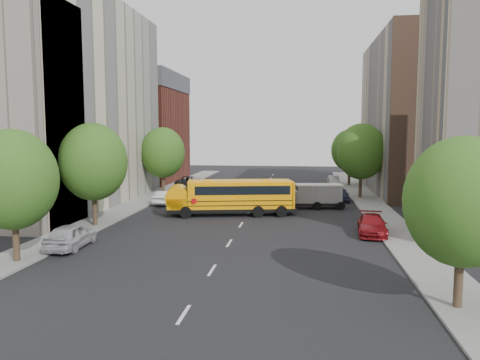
% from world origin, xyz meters
% --- Properties ---
extents(ground, '(120.00, 120.00, 0.00)m').
position_xyz_m(ground, '(0.00, 0.00, 0.00)').
color(ground, black).
rests_on(ground, ground).
extents(sidewalk_left, '(3.00, 80.00, 0.12)m').
position_xyz_m(sidewalk_left, '(-11.50, 5.00, 0.06)').
color(sidewalk_left, slate).
rests_on(sidewalk_left, ground).
extents(sidewalk_right, '(3.00, 80.00, 0.12)m').
position_xyz_m(sidewalk_right, '(11.50, 5.00, 0.06)').
color(sidewalk_right, slate).
rests_on(sidewalk_right, ground).
extents(lane_markings, '(0.15, 64.00, 0.01)m').
position_xyz_m(lane_markings, '(0.00, 10.00, 0.01)').
color(lane_markings, silver).
rests_on(lane_markings, ground).
extents(building_left_cream, '(10.00, 26.00, 20.00)m').
position_xyz_m(building_left_cream, '(-18.00, 6.00, 10.00)').
color(building_left_cream, beige).
rests_on(building_left_cream, ground).
extents(building_left_redbrick, '(10.00, 15.00, 13.00)m').
position_xyz_m(building_left_redbrick, '(-18.00, 28.00, 6.50)').
color(building_left_redbrick, maroon).
rests_on(building_left_redbrick, ground).
extents(building_left_near, '(10.00, 7.00, 17.00)m').
position_xyz_m(building_left_near, '(-18.00, -4.50, 8.50)').
color(building_left_near, tan).
rests_on(building_left_near, ground).
extents(building_right_far, '(10.00, 22.00, 18.00)m').
position_xyz_m(building_right_far, '(18.00, 20.00, 9.00)').
color(building_right_far, tan).
rests_on(building_right_far, ground).
extents(building_right_sidewall, '(10.10, 0.30, 18.00)m').
position_xyz_m(building_right_sidewall, '(18.00, 9.00, 9.00)').
color(building_right_sidewall, brown).
rests_on(building_right_sidewall, ground).
extents(street_tree_0, '(4.80, 4.80, 7.41)m').
position_xyz_m(street_tree_0, '(-11.00, -14.00, 4.64)').
color(street_tree_0, '#38281C').
rests_on(street_tree_0, ground).
extents(street_tree_1, '(5.12, 5.12, 7.90)m').
position_xyz_m(street_tree_1, '(-11.00, -4.00, 4.95)').
color(street_tree_1, '#38281C').
rests_on(street_tree_1, ground).
extents(street_tree_2, '(4.99, 4.99, 7.71)m').
position_xyz_m(street_tree_2, '(-11.00, 14.00, 4.83)').
color(street_tree_2, '#38281C').
rests_on(street_tree_2, ground).
extents(street_tree_3, '(4.61, 4.61, 7.11)m').
position_xyz_m(street_tree_3, '(11.00, -18.00, 4.45)').
color(street_tree_3, '#38281C').
rests_on(street_tree_3, ground).
extents(street_tree_4, '(5.25, 5.25, 8.10)m').
position_xyz_m(street_tree_4, '(11.00, 14.00, 5.08)').
color(street_tree_4, '#38281C').
rests_on(street_tree_4, ground).
extents(street_tree_5, '(4.86, 4.86, 7.51)m').
position_xyz_m(street_tree_5, '(11.00, 26.00, 4.70)').
color(street_tree_5, '#38281C').
rests_on(street_tree_5, ground).
extents(school_bus, '(11.30, 4.62, 3.11)m').
position_xyz_m(school_bus, '(-1.45, 2.10, 1.74)').
color(school_bus, black).
rests_on(school_bus, ground).
extents(safari_truck, '(5.55, 2.60, 2.29)m').
position_xyz_m(safari_truck, '(5.86, 6.72, 1.21)').
color(safari_truck, black).
rests_on(safari_truck, ground).
extents(parked_car_0, '(2.09, 4.72, 1.58)m').
position_xyz_m(parked_car_0, '(-9.60, -10.55, 0.79)').
color(parked_car_0, '#BAB8C0').
rests_on(parked_car_0, ground).
extents(parked_car_1, '(1.63, 4.21, 1.37)m').
position_xyz_m(parked_car_1, '(-8.80, 7.31, 0.68)').
color(parked_car_1, silver).
rests_on(parked_car_1, ground).
extents(parked_car_2, '(2.85, 5.76, 1.57)m').
position_xyz_m(parked_car_2, '(-9.60, 20.30, 0.79)').
color(parked_car_2, black).
rests_on(parked_car_2, ground).
extents(parked_car_3, '(2.36, 4.92, 1.38)m').
position_xyz_m(parked_car_3, '(9.60, -4.17, 0.69)').
color(parked_car_3, maroon).
rests_on(parked_car_3, ground).
extents(parked_car_4, '(1.55, 3.81, 1.30)m').
position_xyz_m(parked_car_4, '(8.80, 11.70, 0.65)').
color(parked_car_4, '#373760').
rests_on(parked_car_4, ground).
extents(parked_car_5, '(1.51, 3.98, 1.30)m').
position_xyz_m(parked_car_5, '(8.97, 25.75, 0.65)').
color(parked_car_5, '#A9AAA4').
rests_on(parked_car_5, ground).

